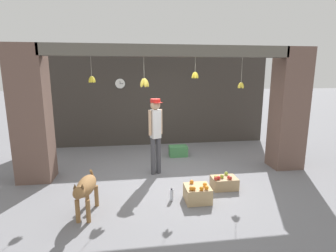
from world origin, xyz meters
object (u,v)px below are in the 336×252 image
object	(u,v)px
shopkeeper	(156,130)
produce_box_green	(178,151)
fruit_crate_oranges	(197,193)
wall_clock	(120,84)
dog	(86,188)
water_bottle	(172,195)
fruit_crate_apples	(224,182)

from	to	relation	value
shopkeeper	produce_box_green	world-z (taller)	shopkeeper
fruit_crate_oranges	wall_clock	world-z (taller)	wall_clock
fruit_crate_oranges	dog	bearing A→B (deg)	-173.54
water_bottle	shopkeeper	bearing A→B (deg)	96.83
fruit_crate_apples	shopkeeper	bearing A→B (deg)	142.55
dog	fruit_crate_oranges	xyz separation A→B (m)	(1.91, 0.22, -0.32)
shopkeeper	water_bottle	size ratio (longest dim) A/B	7.50
water_bottle	wall_clock	size ratio (longest dim) A/B	0.73
dog	produce_box_green	bearing A→B (deg)	151.57
dog	fruit_crate_oranges	world-z (taller)	dog
dog	wall_clock	xyz separation A→B (m)	(0.44, 4.14, 1.49)
produce_box_green	fruit_crate_oranges	bearing A→B (deg)	-92.53
shopkeeper	wall_clock	bearing A→B (deg)	-94.71
produce_box_green	water_bottle	distance (m)	2.60
dog	water_bottle	distance (m)	1.52
fruit_crate_apples	produce_box_green	bearing A→B (deg)	103.99
shopkeeper	fruit_crate_apples	bearing A→B (deg)	119.15
produce_box_green	wall_clock	world-z (taller)	wall_clock
fruit_crate_apples	produce_box_green	xyz separation A→B (m)	(-0.55, 2.19, 0.02)
fruit_crate_apples	water_bottle	distance (m)	1.18
fruit_crate_apples	water_bottle	size ratio (longest dim) A/B	2.16
fruit_crate_oranges	produce_box_green	size ratio (longest dim) A/B	0.91
dog	water_bottle	xyz separation A→B (m)	(1.45, 0.31, -0.36)
shopkeeper	wall_clock	world-z (taller)	wall_clock
dog	fruit_crate_apples	world-z (taller)	dog
wall_clock	produce_box_green	bearing A→B (deg)	-39.22
fruit_crate_oranges	water_bottle	distance (m)	0.47
shopkeeper	produce_box_green	distance (m)	1.67
produce_box_green	water_bottle	size ratio (longest dim) A/B	2.16
shopkeeper	fruit_crate_oranges	xyz separation A→B (m)	(0.62, -1.42, -0.89)
shopkeeper	fruit_crate_apples	size ratio (longest dim) A/B	3.47
dog	produce_box_green	world-z (taller)	dog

